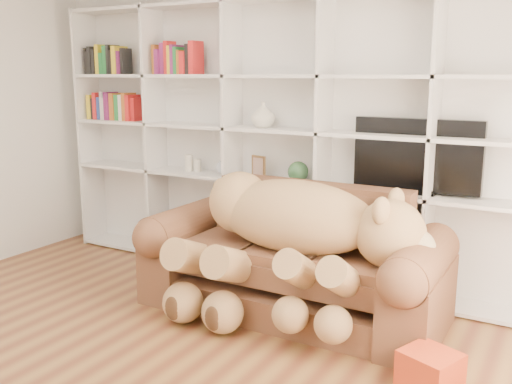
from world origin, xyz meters
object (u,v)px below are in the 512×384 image
Objects in this scene: gift_box at (430,372)px; teddy_bear at (290,233)px; sofa at (293,266)px; tv at (417,157)px.

teddy_bear is at bearing 158.06° from gift_box.
tv reaches higher than sofa.
teddy_bear is 6.11× the size of gift_box.
sofa is at bearing 151.62° from gift_box.
tv is (0.64, 0.87, 0.48)m from teddy_bear.
teddy_bear is (0.06, -0.19, 0.31)m from sofa.
sofa is 1.36m from gift_box.
gift_box is (1.11, -0.45, -0.55)m from teddy_bear.
teddy_bear is 1.18m from tv.
tv is at bearing 44.12° from sofa.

